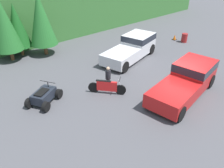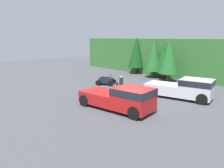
{
  "view_description": "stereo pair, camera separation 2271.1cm",
  "coord_description": "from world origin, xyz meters",
  "px_view_note": "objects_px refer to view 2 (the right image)",
  "views": [
    {
      "loc": [
        -11.76,
        -6.47,
        7.68
      ],
      "look_at": [
        -4.25,
        2.04,
        0.95
      ],
      "focal_mm": 35.0,
      "sensor_mm": 36.0,
      "label": 1
    },
    {
      "loc": [
        10.26,
        -11.46,
        5.21
      ],
      "look_at": [
        -4.25,
        2.04,
        0.95
      ],
      "focal_mm": 35.0,
      "sensor_mm": 36.0,
      "label": 2
    }
  ],
  "objects_px": {
    "dirt_bike": "(116,88)",
    "quad_atv": "(106,81)",
    "pickup_truck_second": "(185,88)",
    "pickup_truck_red": "(122,98)",
    "rider_person": "(121,84)"
  },
  "relations": [
    {
      "from": "dirt_bike",
      "to": "quad_atv",
      "type": "xyz_separation_m",
      "value": [
        -3.46,
        1.71,
        -0.03
      ]
    },
    {
      "from": "pickup_truck_red",
      "to": "rider_person",
      "type": "height_order",
      "value": "pickup_truck_red"
    },
    {
      "from": "dirt_bike",
      "to": "quad_atv",
      "type": "bearing_deg",
      "value": -155.64
    },
    {
      "from": "pickup_truck_second",
      "to": "rider_person",
      "type": "relative_size",
      "value": 3.55
    },
    {
      "from": "pickup_truck_second",
      "to": "quad_atv",
      "type": "height_order",
      "value": "pickup_truck_second"
    },
    {
      "from": "pickup_truck_second",
      "to": "rider_person",
      "type": "distance_m",
      "value": 5.68
    },
    {
      "from": "pickup_truck_red",
      "to": "pickup_truck_second",
      "type": "bearing_deg",
      "value": 68.24
    },
    {
      "from": "pickup_truck_red",
      "to": "dirt_bike",
      "type": "bearing_deg",
      "value": 131.93
    },
    {
      "from": "rider_person",
      "to": "dirt_bike",
      "type": "bearing_deg",
      "value": -88.9
    },
    {
      "from": "dirt_bike",
      "to": "rider_person",
      "type": "xyz_separation_m",
      "value": [
        0.35,
        0.29,
        0.43
      ]
    },
    {
      "from": "rider_person",
      "to": "pickup_truck_second",
      "type": "bearing_deg",
      "value": 79.29
    },
    {
      "from": "pickup_truck_second",
      "to": "quad_atv",
      "type": "bearing_deg",
      "value": 174.72
    },
    {
      "from": "quad_atv",
      "to": "rider_person",
      "type": "distance_m",
      "value": 4.08
    },
    {
      "from": "pickup_truck_red",
      "to": "pickup_truck_second",
      "type": "distance_m",
      "value": 6.36
    },
    {
      "from": "pickup_truck_second",
      "to": "dirt_bike",
      "type": "height_order",
      "value": "pickup_truck_second"
    }
  ]
}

